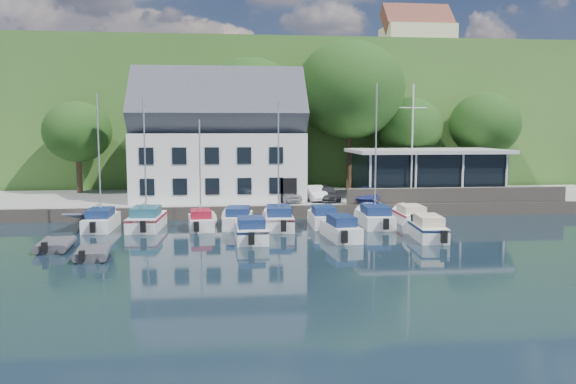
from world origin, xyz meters
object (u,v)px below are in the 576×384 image
(car_blue, at_px, (368,194))
(boat_r2_3, at_px, (341,227))
(harbor_building, at_px, (219,147))
(boat_r1_7, at_px, (410,214))
(car_silver, at_px, (286,194))
(boat_r1_4, at_px, (278,160))
(boat_r2_4, at_px, (427,227))
(boat_r1_3, at_px, (238,217))
(boat_r2_2, at_px, (251,229))
(boat_r1_5, at_px, (323,216))
(boat_r1_6, at_px, (376,162))
(boat_r1_0, at_px, (99,165))
(boat_r1_2, at_px, (200,169))
(club_pavilion, at_px, (426,173))
(boat_r1_1, at_px, (145,160))
(dinghy_0, at_px, (55,243))
(car_dgrey, at_px, (327,194))
(dinghy_1, at_px, (92,252))
(flagpole, at_px, (412,143))
(car_white, at_px, (315,193))

(car_blue, bearing_deg, boat_r2_3, -94.92)
(harbor_building, distance_m, boat_r1_7, 17.03)
(car_silver, bearing_deg, boat_r1_4, -119.49)
(boat_r2_4, bearing_deg, boat_r1_3, 159.37)
(boat_r2_2, bearing_deg, car_blue, 43.65)
(boat_r1_7, bearing_deg, boat_r2_2, -155.03)
(boat_r1_5, distance_m, boat_r1_6, 5.31)
(boat_r1_0, distance_m, boat_r2_2, 11.95)
(car_silver, height_order, boat_r1_2, boat_r1_2)
(boat_r1_2, bearing_deg, boat_r2_2, -60.00)
(boat_r1_4, distance_m, boat_r2_2, 6.28)
(boat_r1_3, relative_size, boat_r1_4, 0.61)
(harbor_building, distance_m, boat_r1_0, 11.82)
(boat_r1_2, distance_m, boat_r1_5, 9.26)
(club_pavilion, distance_m, boat_r1_5, 13.75)
(boat_r1_3, bearing_deg, boat_r1_0, -174.87)
(harbor_building, bearing_deg, car_silver, -30.65)
(harbor_building, xyz_separation_m, boat_r1_1, (-4.89, -8.93, -0.56))
(car_blue, distance_m, boat_r2_3, 10.79)
(car_silver, relative_size, boat_r1_6, 0.39)
(boat_r1_5, bearing_deg, club_pavilion, 39.67)
(boat_r1_2, height_order, boat_r1_3, boat_r1_2)
(boat_r1_3, distance_m, boat_r2_4, 12.99)
(boat_r1_3, xyz_separation_m, dinghy_0, (-10.53, -6.50, -0.35))
(harbor_building, relative_size, boat_r1_7, 2.34)
(boat_r2_2, bearing_deg, boat_r2_4, -4.25)
(car_dgrey, height_order, boat_r2_3, car_dgrey)
(boat_r1_3, relative_size, boat_r2_2, 1.05)
(dinghy_1, bearing_deg, harbor_building, 62.50)
(club_pavilion, bearing_deg, flagpole, -126.35)
(harbor_building, distance_m, boat_r2_2, 14.73)
(boat_r1_1, bearing_deg, boat_r1_0, 177.77)
(car_dgrey, distance_m, boat_r1_5, 6.31)
(harbor_building, xyz_separation_m, boat_r1_3, (1.40, -8.79, -4.63))
(boat_r2_4, bearing_deg, flagpole, 81.56)
(boat_r2_3, bearing_deg, boat_r2_2, 174.77)
(boat_r2_2, xyz_separation_m, dinghy_0, (-11.24, -1.47, -0.37))
(flagpole, bearing_deg, dinghy_1, -147.94)
(boat_r1_5, relative_size, dinghy_0, 1.87)
(car_silver, xyz_separation_m, boat_r1_5, (2.03, -5.78, -0.89))
(car_white, bearing_deg, boat_r1_5, -100.14)
(boat_r1_5, bearing_deg, dinghy_0, -158.17)
(boat_r1_2, bearing_deg, boat_r1_3, 5.79)
(car_dgrey, relative_size, boat_r1_0, 0.44)
(car_white, bearing_deg, car_blue, -23.53)
(car_white, bearing_deg, flagpole, -15.46)
(boat_r1_2, relative_size, boat_r2_4, 1.33)
(boat_r1_2, distance_m, boat_r1_3, 4.31)
(car_white, distance_m, boat_r1_5, 6.42)
(boat_r1_7, relative_size, dinghy_1, 2.03)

